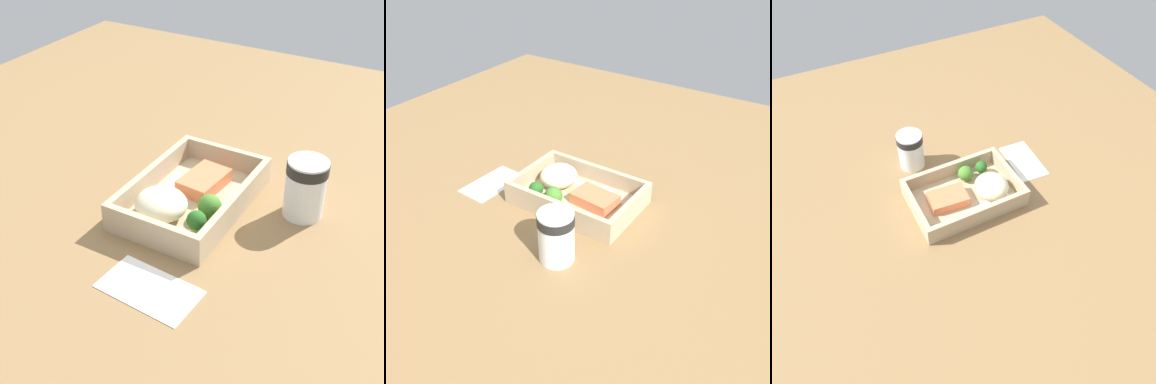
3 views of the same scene
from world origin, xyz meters
TOP-DOWN VIEW (x-y plane):
  - ground_plane at (0.00, 0.00)cm, footprint 160.00×160.00cm
  - takeout_tray at (0.00, 0.00)cm, footprint 27.09×18.02cm
  - tray_rim at (0.00, 0.00)cm, footprint 27.09×18.02cm
  - salmon_fillet at (-4.40, 0.09)cm, footprint 9.89×6.99cm
  - mashed_potatoes at (6.70, -2.04)cm, footprint 8.50×8.88cm
  - broccoli_floret_1 at (3.00, 5.06)cm, footprint 4.00×4.00cm
  - broccoli_floret_2 at (7.66, 5.15)cm, footprint 3.21×3.21cm
  - fork at (3.26, -5.02)cm, footprint 15.87×3.88cm
  - paper_cup at (-7.02, 17.65)cm, footprint 6.96×6.96cm
  - receipt_slip at (21.17, 5.00)cm, footprint 9.03×14.99cm

SIDE VIEW (x-z plane):
  - ground_plane at x=0.00cm, z-range -2.00..0.00cm
  - receipt_slip at x=21.17cm, z-range 0.00..0.24cm
  - takeout_tray at x=0.00cm, z-range 0.00..1.20cm
  - fork at x=3.26cm, z-range 1.20..1.64cm
  - salmon_fillet at x=-4.40cm, z-range 1.20..3.71cm
  - tray_rim at x=0.00cm, z-range 1.20..5.19cm
  - broccoli_floret_1 at x=3.00cm, z-range 1.23..5.41cm
  - broccoli_floret_2 at x=7.66cm, z-range 1.49..5.48cm
  - mashed_potatoes at x=6.70cm, z-range 1.20..5.99cm
  - paper_cup at x=-7.02cm, z-range 0.62..11.10cm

